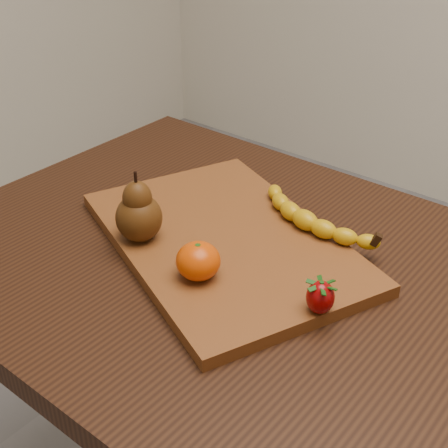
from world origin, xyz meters
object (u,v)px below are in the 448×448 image
Objects in this scene: pear at (138,206)px; table at (250,317)px; mandarin at (198,261)px; cutting_board at (224,241)px.

table is at bearing 23.71° from pear.
pear reaches higher than table.
pear is 1.78× the size of mandarin.
pear reaches higher than mandarin.
mandarin is (0.13, -0.02, -0.03)m from pear.
pear is (-0.16, -0.07, 0.17)m from table.
cutting_board is 0.14m from pear.
table is 2.22× the size of cutting_board.
table is at bearing 74.20° from mandarin.
cutting_board reaches higher than table.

